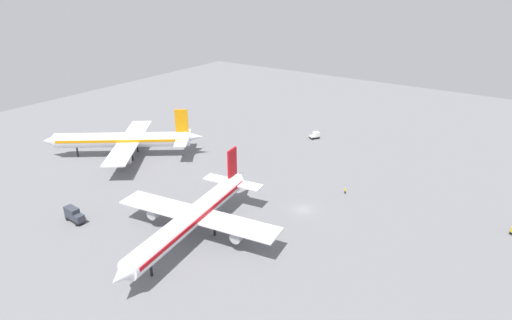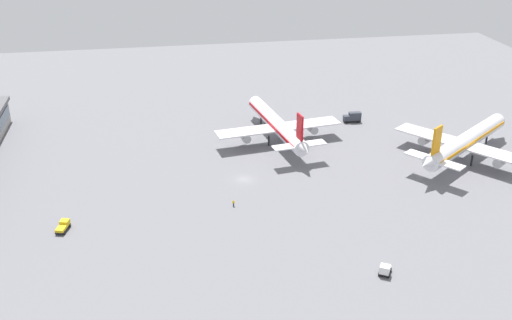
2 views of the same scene
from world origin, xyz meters
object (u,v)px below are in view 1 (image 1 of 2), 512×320
airplane_at_gate (193,216)px  catering_truck (74,215)px  baggage_tug (315,135)px  ground_crew_worker (345,191)px  airplane_taxiing (124,140)px

airplane_at_gate → catering_truck: size_ratio=8.31×
baggage_tug → ground_crew_worker: 41.51m
airplane_taxiing → catering_truck: size_ratio=7.34×
catering_truck → ground_crew_worker: 66.44m
airplane_at_gate → ground_crew_worker: size_ratio=28.31×
catering_truck → ground_crew_worker: (48.22, -45.70, -0.85)m
baggage_tug → airplane_taxiing: bearing=170.7°
catering_truck → baggage_tug: bearing=79.0°
airplane_taxiing → baggage_tug: size_ratio=11.16×
airplane_at_gate → baggage_tug: size_ratio=12.64×
airplane_taxiing → ground_crew_worker: airplane_taxiing is taller
airplane_at_gate → catering_truck: bearing=-77.2°
airplane_taxiing → baggage_tug: airplane_taxiing is taller
airplane_at_gate → airplane_taxiing: airplane_taxiing is taller
airplane_at_gate → airplane_taxiing: (22.09, 48.75, 0.21)m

